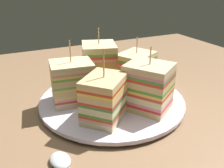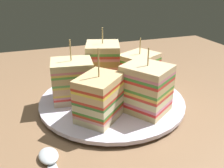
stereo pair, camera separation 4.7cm
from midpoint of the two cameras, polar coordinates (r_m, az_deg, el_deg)
ground_plane at (r=48.91cm, az=2.74°, el=-5.58°), size 106.46×89.48×1.80cm
plate at (r=48.11cm, az=2.78°, el=-3.86°), size 28.16×28.16×1.26cm
sandwich_wedge_0 at (r=52.60cm, az=0.38°, el=4.66°), size 8.88×9.29×12.39cm
sandwich_wedge_1 at (r=46.10cm, az=-6.35°, el=0.79°), size 8.31×7.12×11.79cm
sandwich_wedge_2 at (r=39.75cm, az=0.40°, el=-3.33°), size 9.45×9.37×12.16cm
sandwich_wedge_3 at (r=42.68cm, az=11.10°, el=-1.11°), size 9.56×9.87×11.55cm
sandwich_wedge_4 at (r=51.34cm, az=8.91°, el=2.93°), size 9.41×8.70×10.82cm
chip_pile at (r=48.69cm, az=1.85°, el=-0.94°), size 7.52×7.60×3.63cm
salad_garnish at (r=53.09cm, az=-6.65°, el=0.09°), size 8.45×6.12×1.52cm
spoon at (r=34.36cm, az=-10.04°, el=-18.24°), size 4.07×14.58×1.00cm
napkin at (r=68.93cm, az=5.32°, el=4.53°), size 14.89×13.05×0.50cm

